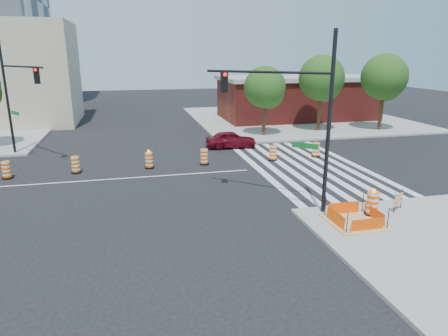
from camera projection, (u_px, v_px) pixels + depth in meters
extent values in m
plane|color=black|center=(131.00, 178.00, 23.04)|extent=(120.00, 120.00, 0.00)
cube|color=gray|center=(296.00, 118.00, 43.87)|extent=(22.00, 22.00, 0.15)
cube|color=silver|center=(259.00, 169.00, 24.78)|extent=(0.45, 13.50, 0.01)
cube|color=silver|center=(273.00, 168.00, 24.98)|extent=(0.45, 13.50, 0.01)
cube|color=silver|center=(286.00, 167.00, 25.18)|extent=(0.45, 13.50, 0.01)
cube|color=silver|center=(299.00, 166.00, 25.38)|extent=(0.45, 13.50, 0.01)
cube|color=silver|center=(313.00, 166.00, 25.58)|extent=(0.45, 13.50, 0.01)
cube|color=silver|center=(325.00, 165.00, 25.78)|extent=(0.45, 13.50, 0.01)
cube|color=silver|center=(338.00, 164.00, 25.98)|extent=(0.45, 13.50, 0.01)
cube|color=silver|center=(350.00, 163.00, 26.18)|extent=(0.45, 13.50, 0.01)
cube|color=silver|center=(131.00, 178.00, 23.04)|extent=(14.00, 0.12, 0.01)
cube|color=tan|center=(355.00, 222.00, 16.58)|extent=(2.20, 2.20, 0.05)
cube|color=#FF4B05|center=(367.00, 225.00, 15.67)|extent=(1.44, 0.02, 0.55)
cube|color=#FF4B05|center=(344.00, 208.00, 17.35)|extent=(1.44, 0.02, 0.55)
cube|color=#FF4B05|center=(335.00, 218.00, 16.31)|extent=(0.02, 1.44, 0.55)
cube|color=#FF4B05|center=(374.00, 214.00, 16.71)|extent=(0.02, 1.44, 0.55)
cylinder|color=black|center=(347.00, 223.00, 15.42)|extent=(0.04, 0.04, 0.90)
cylinder|color=black|center=(388.00, 219.00, 15.82)|extent=(0.04, 0.04, 0.90)
cylinder|color=black|center=(325.00, 206.00, 17.11)|extent=(0.04, 0.04, 0.90)
cylinder|color=black|center=(363.00, 203.00, 17.51)|extent=(0.04, 0.04, 0.90)
cube|color=maroon|center=(297.00, 100.00, 43.31)|extent=(16.00, 8.00, 4.20)
cube|color=gray|center=(298.00, 78.00, 42.68)|extent=(16.50, 8.50, 0.40)
cube|color=#BDAA90|center=(1.00, 74.00, 39.57)|extent=(14.00, 10.00, 10.00)
imported|color=#5E0815|center=(231.00, 139.00, 30.29)|extent=(3.88, 1.72, 1.30)
cylinder|color=black|center=(329.00, 125.00, 16.70)|extent=(0.17, 0.17, 7.72)
cylinder|color=black|center=(266.00, 72.00, 17.38)|extent=(4.49, 3.83, 0.12)
cube|color=black|center=(224.00, 82.00, 18.39)|extent=(0.31, 0.27, 0.97)
sphere|color=#FF0C0C|center=(225.00, 75.00, 18.13)|extent=(0.17, 0.17, 0.17)
cube|color=#0C591E|center=(305.00, 146.00, 17.39)|extent=(0.91, 0.78, 0.24)
cylinder|color=black|center=(7.00, 98.00, 27.36)|extent=(0.17, 0.17, 7.72)
cylinder|color=black|center=(21.00, 67.00, 24.95)|extent=(3.46, 4.78, 0.12)
cube|color=black|center=(37.00, 76.00, 23.81)|extent=(0.31, 0.27, 0.96)
sphere|color=#FF0C0C|center=(35.00, 70.00, 23.55)|extent=(0.17, 0.17, 0.17)
cube|color=#0C591E|center=(15.00, 113.00, 27.02)|extent=(0.71, 0.96, 0.24)
cylinder|color=black|center=(371.00, 214.00, 17.28)|extent=(0.62, 0.62, 0.10)
cylinder|color=#F05E05|center=(372.00, 203.00, 17.14)|extent=(0.50, 0.50, 0.99)
sphere|color=#FF990C|center=(374.00, 191.00, 16.98)|extent=(0.17, 0.17, 0.17)
cube|color=#F05E05|center=(399.00, 197.00, 17.68)|extent=(0.69, 0.44, 0.26)
cube|color=#F05E05|center=(398.00, 203.00, 17.76)|extent=(0.69, 0.44, 0.20)
cylinder|color=black|center=(395.00, 203.00, 17.49)|extent=(0.04, 0.04, 0.93)
cylinder|color=black|center=(402.00, 199.00, 17.97)|extent=(0.04, 0.04, 0.93)
cylinder|color=#382314|center=(264.00, 115.00, 34.13)|extent=(0.32, 0.32, 3.75)
sphere|color=#174313|center=(265.00, 87.00, 33.49)|extent=(3.52, 3.52, 3.52)
sphere|color=#174313|center=(269.00, 94.00, 34.04)|extent=(2.58, 2.58, 2.58)
sphere|color=#174313|center=(261.00, 92.00, 33.31)|extent=(2.35, 2.35, 2.35)
cylinder|color=#382314|center=(319.00, 108.00, 36.09)|extent=(0.32, 0.32, 4.30)
sphere|color=#174313|center=(321.00, 78.00, 35.35)|extent=(4.03, 4.03, 4.03)
sphere|color=#174313|center=(325.00, 85.00, 35.93)|extent=(2.95, 2.95, 2.95)
sphere|color=#174313|center=(318.00, 83.00, 35.19)|extent=(2.69, 2.69, 2.69)
cylinder|color=#382314|center=(381.00, 108.00, 36.45)|extent=(0.33, 0.33, 4.37)
sphere|color=#174313|center=(384.00, 77.00, 35.70)|extent=(4.10, 4.10, 4.10)
sphere|color=#174313|center=(386.00, 84.00, 36.29)|extent=(3.00, 3.00, 3.00)
sphere|color=#174313|center=(381.00, 82.00, 35.53)|extent=(2.73, 2.73, 2.73)
cylinder|color=black|center=(8.00, 178.00, 22.92)|extent=(0.60, 0.60, 0.10)
cylinder|color=#F05E05|center=(6.00, 169.00, 22.78)|extent=(0.48, 0.48, 0.95)
cylinder|color=black|center=(76.00, 172.00, 23.99)|extent=(0.60, 0.60, 0.10)
cylinder|color=#F05E05|center=(76.00, 164.00, 23.85)|extent=(0.48, 0.48, 0.95)
cylinder|color=black|center=(149.00, 167.00, 25.00)|extent=(0.60, 0.60, 0.10)
cylinder|color=#F05E05|center=(149.00, 160.00, 24.87)|extent=(0.48, 0.48, 0.95)
sphere|color=#FF990C|center=(149.00, 151.00, 24.72)|extent=(0.16, 0.16, 0.16)
cylinder|color=black|center=(204.00, 164.00, 25.83)|extent=(0.60, 0.60, 0.10)
cylinder|color=#F05E05|center=(204.00, 156.00, 25.69)|extent=(0.48, 0.48, 0.95)
cylinder|color=black|center=(273.00, 160.00, 26.83)|extent=(0.60, 0.60, 0.10)
cylinder|color=#F05E05|center=(273.00, 152.00, 26.69)|extent=(0.48, 0.48, 0.95)
cylinder|color=black|center=(316.00, 156.00, 27.76)|extent=(0.60, 0.60, 0.10)
cylinder|color=#F05E05|center=(316.00, 149.00, 27.63)|extent=(0.48, 0.48, 0.95)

